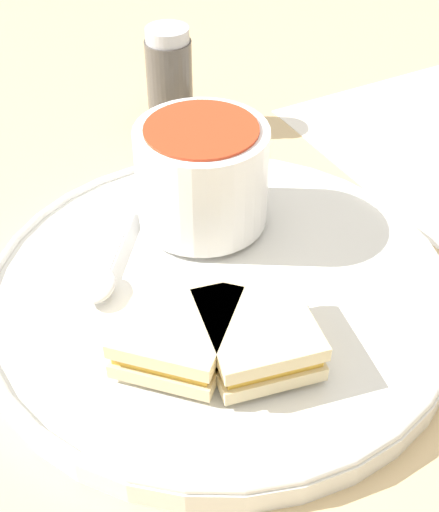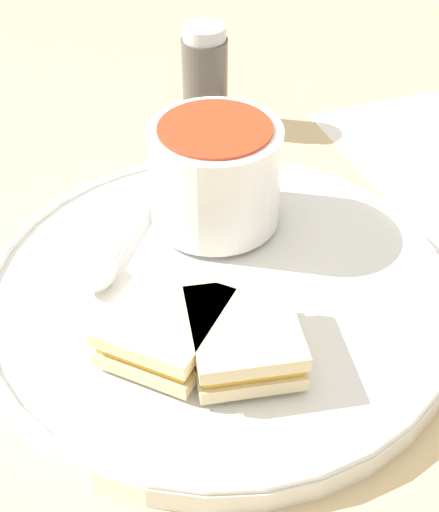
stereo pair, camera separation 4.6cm
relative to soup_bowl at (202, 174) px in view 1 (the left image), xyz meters
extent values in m
plane|color=#D1B27F|center=(-0.05, 0.05, -0.06)|extent=(2.40, 2.40, 0.00)
cylinder|color=white|center=(-0.05, 0.05, -0.05)|extent=(0.32, 0.32, 0.02)
torus|color=white|center=(-0.05, 0.05, -0.04)|extent=(0.32, 0.32, 0.01)
cylinder|color=white|center=(0.00, 0.00, -0.04)|extent=(0.05, 0.05, 0.01)
cylinder|color=white|center=(0.00, 0.00, 0.00)|extent=(0.09, 0.09, 0.07)
cylinder|color=red|center=(0.00, 0.00, 0.03)|extent=(0.08, 0.08, 0.01)
cube|color=silver|center=(0.03, 0.06, -0.04)|extent=(0.05, 0.07, 0.00)
ellipsoid|color=silver|center=(0.00, 0.11, -0.03)|extent=(0.04, 0.04, 0.01)
cube|color=beige|center=(-0.07, 0.11, -0.03)|extent=(0.09, 0.09, 0.01)
cube|color=gold|center=(-0.07, 0.11, -0.02)|extent=(0.08, 0.08, 0.01)
cube|color=beige|center=(-0.07, 0.11, -0.02)|extent=(0.09, 0.09, 0.01)
cube|color=beige|center=(-0.11, 0.08, -0.03)|extent=(0.09, 0.09, 0.01)
cube|color=gold|center=(-0.11, 0.08, -0.02)|extent=(0.09, 0.08, 0.01)
cube|color=beige|center=(-0.11, 0.08, -0.02)|extent=(0.09, 0.09, 0.01)
cylinder|color=#4C4742|center=(0.14, -0.11, -0.02)|extent=(0.04, 0.04, 0.08)
cylinder|color=#B7B7BC|center=(0.14, -0.11, 0.03)|extent=(0.04, 0.04, 0.01)
camera|label=1|loc=(-0.28, 0.32, 0.28)|focal=50.00mm
camera|label=2|loc=(-0.32, 0.28, 0.28)|focal=50.00mm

